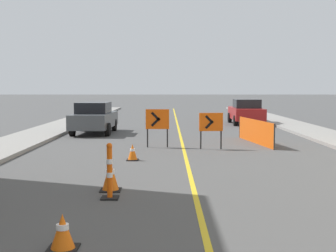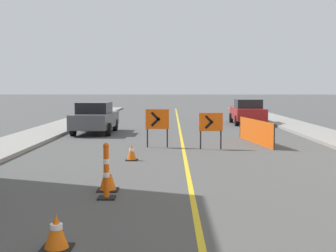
{
  "view_description": "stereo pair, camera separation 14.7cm",
  "coord_description": "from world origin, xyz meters",
  "px_view_note": "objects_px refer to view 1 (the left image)",
  "views": [
    {
      "loc": [
        -0.59,
        7.5,
        2.37
      ],
      "look_at": [
        -0.58,
        23.78,
        1.0
      ],
      "focal_mm": 50.0,
      "sensor_mm": 36.0,
      "label": 1
    },
    {
      "loc": [
        -0.45,
        7.5,
        2.37
      ],
      "look_at": [
        -0.58,
        23.78,
        1.0
      ],
      "focal_mm": 50.0,
      "sensor_mm": 36.0,
      "label": 2
    }
  ],
  "objects_px": {
    "arrow_barricade_primary": "(157,121)",
    "arrow_barricade_secondary": "(210,124)",
    "traffic_cone_fifth": "(110,176)",
    "parked_car_curb_near": "(94,118)",
    "delineator_post_rear": "(109,175)",
    "parked_car_curb_mid": "(246,112)",
    "traffic_cone_farthest": "(132,152)",
    "traffic_cone_fourth": "(62,232)"
  },
  "relations": [
    {
      "from": "traffic_cone_farthest",
      "to": "delineator_post_rear",
      "type": "relative_size",
      "value": 0.45
    },
    {
      "from": "traffic_cone_fourth",
      "to": "arrow_barricade_primary",
      "type": "bearing_deg",
      "value": 84.48
    },
    {
      "from": "parked_car_curb_near",
      "to": "arrow_barricade_primary",
      "type": "bearing_deg",
      "value": -56.4
    },
    {
      "from": "arrow_barricade_secondary",
      "to": "parked_car_curb_near",
      "type": "distance_m",
      "value": 8.03
    },
    {
      "from": "parked_car_curb_mid",
      "to": "delineator_post_rear",
      "type": "bearing_deg",
      "value": -106.49
    },
    {
      "from": "parked_car_curb_near",
      "to": "parked_car_curb_mid",
      "type": "height_order",
      "value": "same"
    },
    {
      "from": "parked_car_curb_near",
      "to": "parked_car_curb_mid",
      "type": "distance_m",
      "value": 10.52
    },
    {
      "from": "arrow_barricade_primary",
      "to": "arrow_barricade_secondary",
      "type": "height_order",
      "value": "arrow_barricade_primary"
    },
    {
      "from": "traffic_cone_fourth",
      "to": "traffic_cone_fifth",
      "type": "distance_m",
      "value": 3.89
    },
    {
      "from": "traffic_cone_fifth",
      "to": "parked_car_curb_near",
      "type": "distance_m",
      "value": 13.36
    },
    {
      "from": "arrow_barricade_secondary",
      "to": "delineator_post_rear",
      "type": "bearing_deg",
      "value": -114.44
    },
    {
      "from": "traffic_cone_fourth",
      "to": "parked_car_curb_mid",
      "type": "height_order",
      "value": "parked_car_curb_mid"
    },
    {
      "from": "arrow_barricade_primary",
      "to": "parked_car_curb_near",
      "type": "distance_m",
      "value": 6.38
    },
    {
      "from": "traffic_cone_fourth",
      "to": "arrow_barricade_primary",
      "type": "distance_m",
      "value": 11.65
    },
    {
      "from": "traffic_cone_fifth",
      "to": "parked_car_curb_mid",
      "type": "bearing_deg",
      "value": 71.78
    },
    {
      "from": "traffic_cone_fourth",
      "to": "delineator_post_rear",
      "type": "relative_size",
      "value": 0.45
    },
    {
      "from": "arrow_barricade_secondary",
      "to": "traffic_cone_farthest",
      "type": "bearing_deg",
      "value": -139.81
    },
    {
      "from": "traffic_cone_fifth",
      "to": "traffic_cone_farthest",
      "type": "height_order",
      "value": "traffic_cone_fifth"
    },
    {
      "from": "delineator_post_rear",
      "to": "arrow_barricade_secondary",
      "type": "bearing_deg",
      "value": 70.14
    },
    {
      "from": "parked_car_curb_mid",
      "to": "arrow_barricade_primary",
      "type": "bearing_deg",
      "value": -114.46
    },
    {
      "from": "traffic_cone_fifth",
      "to": "arrow_barricade_primary",
      "type": "height_order",
      "value": "arrow_barricade_primary"
    },
    {
      "from": "traffic_cone_fifth",
      "to": "parked_car_curb_near",
      "type": "height_order",
      "value": "parked_car_curb_near"
    },
    {
      "from": "traffic_cone_fifth",
      "to": "delineator_post_rear",
      "type": "relative_size",
      "value": 0.58
    },
    {
      "from": "traffic_cone_farthest",
      "to": "parked_car_curb_near",
      "type": "bearing_deg",
      "value": 106.67
    },
    {
      "from": "traffic_cone_fifth",
      "to": "traffic_cone_farthest",
      "type": "bearing_deg",
      "value": 87.8
    },
    {
      "from": "traffic_cone_farthest",
      "to": "parked_car_curb_near",
      "type": "distance_m",
      "value": 9.11
    },
    {
      "from": "traffic_cone_farthest",
      "to": "traffic_cone_fourth",
      "type": "bearing_deg",
      "value": -92.68
    },
    {
      "from": "traffic_cone_farthest",
      "to": "arrow_barricade_secondary",
      "type": "height_order",
      "value": "arrow_barricade_secondary"
    },
    {
      "from": "delineator_post_rear",
      "to": "parked_car_curb_near",
      "type": "bearing_deg",
      "value": 100.27
    },
    {
      "from": "traffic_cone_farthest",
      "to": "delineator_post_rear",
      "type": "height_order",
      "value": "delineator_post_rear"
    },
    {
      "from": "traffic_cone_farthest",
      "to": "traffic_cone_fifth",
      "type": "bearing_deg",
      "value": -92.2
    },
    {
      "from": "parked_car_curb_near",
      "to": "parked_car_curb_mid",
      "type": "bearing_deg",
      "value": 36.26
    },
    {
      "from": "traffic_cone_fourth",
      "to": "delineator_post_rear",
      "type": "distance_m",
      "value": 3.14
    },
    {
      "from": "traffic_cone_fourth",
      "to": "traffic_cone_farthest",
      "type": "height_order",
      "value": "same"
    },
    {
      "from": "traffic_cone_fifth",
      "to": "arrow_barricade_secondary",
      "type": "height_order",
      "value": "arrow_barricade_secondary"
    },
    {
      "from": "delineator_post_rear",
      "to": "parked_car_curb_mid",
      "type": "bearing_deg",
      "value": 72.65
    },
    {
      "from": "traffic_cone_fifth",
      "to": "parked_car_curb_near",
      "type": "xyz_separation_m",
      "value": [
        -2.44,
        13.13,
        0.46
      ]
    },
    {
      "from": "arrow_barricade_secondary",
      "to": "parked_car_curb_near",
      "type": "xyz_separation_m",
      "value": [
        -5.39,
        5.95,
        -0.17
      ]
    },
    {
      "from": "traffic_cone_farthest",
      "to": "parked_car_curb_mid",
      "type": "distance_m",
      "value": 15.85
    },
    {
      "from": "arrow_barricade_primary",
      "to": "parked_car_curb_near",
      "type": "xyz_separation_m",
      "value": [
        -3.34,
        5.44,
        -0.24
      ]
    },
    {
      "from": "delineator_post_rear",
      "to": "arrow_barricade_secondary",
      "type": "relative_size",
      "value": 0.86
    },
    {
      "from": "arrow_barricade_primary",
      "to": "arrow_barricade_secondary",
      "type": "distance_m",
      "value": 2.11
    }
  ]
}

